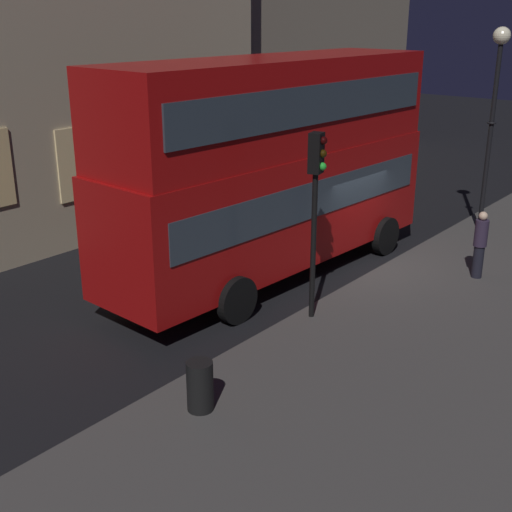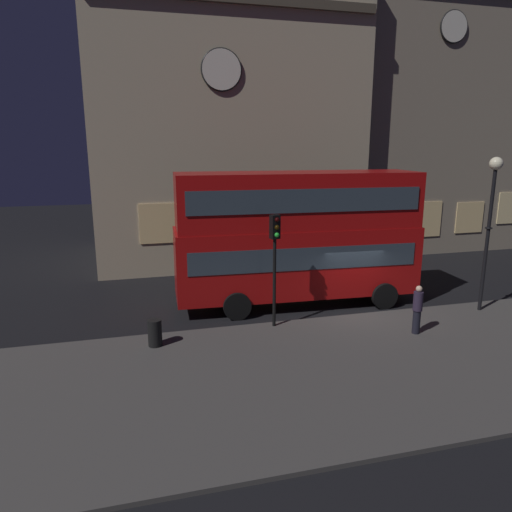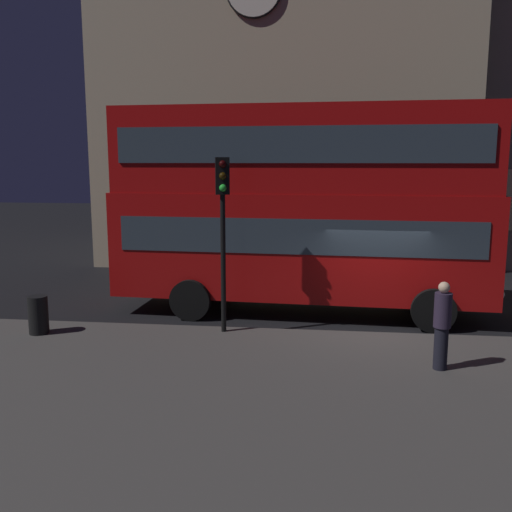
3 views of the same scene
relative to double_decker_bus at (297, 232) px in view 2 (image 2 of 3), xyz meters
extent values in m
plane|color=black|center=(1.94, -1.65, -3.12)|extent=(80.00, 80.00, 0.00)
cube|color=#423F3D|center=(1.94, -6.13, -3.06)|extent=(44.00, 8.16, 0.12)
cube|color=tan|center=(-1.14, 10.60, 4.52)|extent=(14.58, 9.60, 15.29)
cube|color=#F2D18C|center=(-5.02, 5.77, -0.34)|extent=(2.49, 0.06, 2.02)
cube|color=#F9E09E|center=(-1.14, 5.77, -0.62)|extent=(2.49, 0.06, 2.08)
cube|color=#F9E09E|center=(2.75, 5.77, -0.38)|extent=(2.49, 0.06, 2.20)
cylinder|color=silver|center=(-1.99, 5.72, 7.05)|extent=(1.90, 0.12, 1.90)
torus|color=black|center=(-1.99, 5.72, 7.05)|extent=(2.02, 0.12, 2.02)
cube|color=gray|center=(12.27, 10.94, 5.90)|extent=(15.19, 8.48, 18.06)
cube|color=#F9E09E|center=(7.71, 6.68, -0.39)|extent=(1.94, 0.06, 2.27)
cube|color=#F2D18C|center=(10.75, 6.68, -0.91)|extent=(1.94, 0.06, 2.15)
cube|color=#F2D18C|center=(13.79, 6.68, -0.91)|extent=(1.94, 0.06, 1.92)
cube|color=#F9E09E|center=(16.83, 6.68, -0.41)|extent=(1.94, 0.06, 1.99)
cylinder|color=silver|center=(11.39, 6.63, 9.93)|extent=(1.65, 0.12, 1.65)
torus|color=black|center=(11.39, 6.63, 9.93)|extent=(1.77, 0.12, 1.77)
cube|color=#9E0C0C|center=(0.00, 0.00, -1.18)|extent=(10.18, 3.06, 2.80)
cube|color=#9E0C0C|center=(0.00, 0.00, 1.34)|extent=(9.98, 3.00, 2.24)
cube|color=#2D3842|center=(0.00, 0.00, -0.83)|extent=(9.38, 3.08, 0.90)
cube|color=#2D3842|center=(0.00, 0.00, 1.45)|extent=(9.38, 3.08, 0.90)
cube|color=#F2D84C|center=(4.97, -0.25, 1.95)|extent=(0.16, 1.53, 0.44)
sphere|color=white|center=(5.08, 0.57, -2.23)|extent=(0.24, 0.24, 0.24)
sphere|color=white|center=(5.00, -1.08, -2.23)|extent=(0.24, 0.24, 0.24)
cylinder|color=black|center=(3.48, 1.15, -2.58)|extent=(1.11, 0.30, 1.09)
cylinder|color=black|center=(3.35, -1.50, -2.58)|extent=(1.11, 0.30, 1.09)
cylinder|color=black|center=(-2.70, 1.46, -2.58)|extent=(1.11, 0.30, 1.09)
cylinder|color=black|center=(-2.84, -1.18, -2.58)|extent=(1.11, 0.30, 1.09)
cylinder|color=black|center=(-1.72, -2.42, -1.36)|extent=(0.12, 0.12, 3.29)
cube|color=black|center=(-1.72, -2.42, 0.71)|extent=(0.37, 0.32, 0.85)
sphere|color=black|center=(-1.68, -2.57, 0.98)|extent=(0.17, 0.17, 0.17)
sphere|color=black|center=(-1.68, -2.57, 0.71)|extent=(0.17, 0.17, 0.17)
sphere|color=green|center=(-1.68, -2.57, 0.44)|extent=(0.17, 0.17, 0.17)
cylinder|color=black|center=(6.86, -2.90, -0.19)|extent=(0.14, 0.14, 5.62)
torus|color=black|center=(6.86, -2.90, 0.37)|extent=(0.28, 0.28, 0.06)
sphere|color=#F9EFC6|center=(6.86, -2.90, 2.84)|extent=(0.50, 0.50, 0.50)
cylinder|color=black|center=(2.96, -4.38, -2.58)|extent=(0.27, 0.27, 0.85)
cylinder|color=#2D2338|center=(2.96, -4.38, -1.81)|extent=(0.34, 0.34, 0.68)
sphere|color=beige|center=(2.96, -4.38, -1.35)|extent=(0.22, 0.22, 0.22)
cylinder|color=black|center=(-6.06, -3.10, -2.55)|extent=(0.46, 0.46, 0.91)
camera|label=1|loc=(-13.32, -10.22, 3.46)|focal=47.49mm
camera|label=2|loc=(-6.54, -18.08, 3.56)|focal=33.03mm
camera|label=3|loc=(0.61, -15.38, 1.06)|focal=39.69mm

